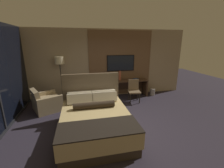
{
  "coord_description": "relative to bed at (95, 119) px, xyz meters",
  "views": [
    {
      "loc": [
        -1.01,
        -3.6,
        2.27
      ],
      "look_at": [
        0.03,
        1.06,
        0.94
      ],
      "focal_mm": 24.0,
      "sensor_mm": 36.0,
      "label": 1
    }
  ],
  "objects": [
    {
      "name": "bed",
      "position": [
        0.0,
        0.0,
        0.0
      ],
      "size": [
        1.7,
        2.16,
        1.37
      ],
      "color": "#33281E",
      "rests_on": "ground_plane"
    },
    {
      "name": "vase_tall",
      "position": [
        1.33,
        2.47,
        0.56
      ],
      "size": [
        0.1,
        0.1,
        0.39
      ],
      "color": "#B2563D",
      "rests_on": "desk"
    },
    {
      "name": "armchair_by_window",
      "position": [
        -1.49,
        1.67,
        -0.09
      ],
      "size": [
        1.12,
        1.14,
        0.8
      ],
      "rotation": [
        0.0,
        0.0,
        2.03
      ],
      "color": "#998460",
      "rests_on": "ground_plane"
    },
    {
      "name": "vase_short",
      "position": [
        0.54,
        2.45,
        0.46
      ],
      "size": [
        0.14,
        0.14,
        0.19
      ],
      "color": "#333338",
      "rests_on": "desk"
    },
    {
      "name": "desk_chair",
      "position": [
        1.73,
        1.81,
        0.14
      ],
      "size": [
        0.5,
        0.5,
        0.86
      ],
      "rotation": [
        0.0,
        0.0,
        -0.14
      ],
      "color": "brown",
      "rests_on": "ground_plane"
    },
    {
      "name": "floor_lamp",
      "position": [
        -1.03,
        2.46,
        1.12
      ],
      "size": [
        0.34,
        0.34,
        1.76
      ],
      "color": "#282623",
      "rests_on": "ground_plane"
    },
    {
      "name": "tv",
      "position": [
        1.41,
        2.64,
        1.06
      ],
      "size": [
        1.19,
        0.04,
        0.67
      ],
      "color": "black"
    },
    {
      "name": "book",
      "position": [
        2.04,
        2.44,
        0.38
      ],
      "size": [
        0.25,
        0.2,
        0.03
      ],
      "color": "navy",
      "rests_on": "desk"
    },
    {
      "name": "waste_bin",
      "position": [
        2.8,
        2.3,
        -0.22
      ],
      "size": [
        0.22,
        0.22,
        0.28
      ],
      "color": "gray",
      "rests_on": "ground_plane"
    },
    {
      "name": "wall_back_tv_panel",
      "position": [
        0.79,
        2.72,
        1.04
      ],
      "size": [
        7.2,
        0.09,
        2.8
      ],
      "color": "tan",
      "rests_on": "ground_plane"
    },
    {
      "name": "ground_plane",
      "position": [
        0.68,
        0.12,
        -0.36
      ],
      "size": [
        16.0,
        16.0,
        0.0
      ],
      "primitive_type": "plane",
      "color": "#28232D"
    },
    {
      "name": "desk",
      "position": [
        1.41,
        2.43,
        0.15
      ],
      "size": [
        2.19,
        0.52,
        0.73
      ],
      "color": "#422D1E",
      "rests_on": "ground_plane"
    }
  ]
}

